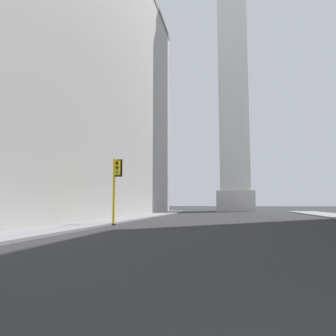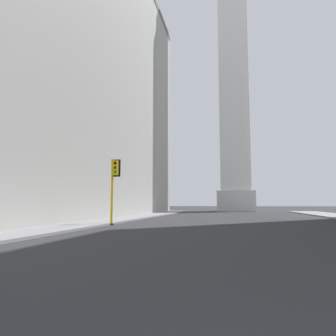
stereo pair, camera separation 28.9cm
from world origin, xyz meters
The scene contains 4 objects.
sidewalk_left centered at (-12.14, 24.48, 0.07)m, with size 5.00×81.59×0.15m, color gray.
building_left centered at (-23.56, 33.85, 18.14)m, with size 21.56×57.21×36.26m.
obelisk centered at (0.00, 67.99, 30.20)m, with size 7.55×7.55×62.50m.
traffic_light_mid_left centered at (-9.47, 22.13, 3.30)m, with size 0.79×0.51×5.00m.
Camera 2 is at (-0.66, -1.33, 1.61)m, focal length 35.00 mm.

